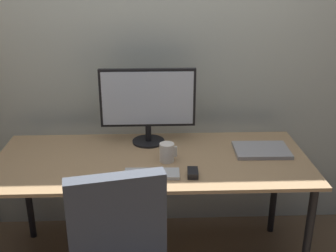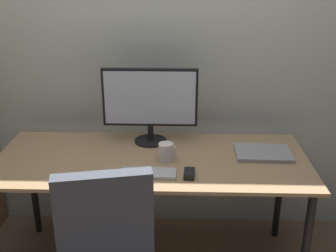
{
  "view_description": "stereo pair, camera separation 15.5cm",
  "coord_description": "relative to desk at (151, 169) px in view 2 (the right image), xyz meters",
  "views": [
    {
      "loc": [
        0.01,
        -2.14,
        1.78
      ],
      "look_at": [
        0.09,
        0.05,
        0.92
      ],
      "focal_mm": 44.22,
      "sensor_mm": 36.0,
      "label": 1
    },
    {
      "loc": [
        0.16,
        -2.14,
        1.78
      ],
      "look_at": [
        0.09,
        0.05,
        0.92
      ],
      "focal_mm": 44.22,
      "sensor_mm": 36.0,
      "label": 2
    }
  ],
  "objects": [
    {
      "name": "back_wall",
      "position": [
        0.0,
        0.54,
        0.63
      ],
      "size": [
        6.4,
        0.1,
        2.6
      ],
      "primitive_type": "cube",
      "color": "beige",
      "rests_on": "ground"
    },
    {
      "name": "desk",
      "position": [
        0.0,
        0.0,
        0.0
      ],
      "size": [
        1.8,
        0.75,
        0.74
      ],
      "color": "tan",
      "rests_on": "ground"
    },
    {
      "name": "monitor",
      "position": [
        -0.02,
        0.23,
        0.34
      ],
      "size": [
        0.58,
        0.2,
        0.47
      ],
      "color": "black",
      "rests_on": "desk"
    },
    {
      "name": "keyboard",
      "position": [
        -0.0,
        -0.2,
        0.08
      ],
      "size": [
        0.29,
        0.12,
        0.02
      ],
      "primitive_type": "cube",
      "rotation": [
        0.0,
        0.0,
        -0.03
      ],
      "color": "#B7BABC",
      "rests_on": "desk"
    },
    {
      "name": "mouse",
      "position": [
        0.21,
        -0.22,
        0.09
      ],
      "size": [
        0.06,
        0.1,
        0.03
      ],
      "primitive_type": "cube",
      "rotation": [
        0.0,
        0.0,
        -0.06
      ],
      "color": "black",
      "rests_on": "desk"
    },
    {
      "name": "coffee_mug",
      "position": [
        0.09,
        -0.04,
        0.13
      ],
      "size": [
        0.1,
        0.08,
        0.11
      ],
      "color": "white",
      "rests_on": "desk"
    },
    {
      "name": "laptop",
      "position": [
        0.65,
        0.06,
        0.08
      ],
      "size": [
        0.32,
        0.24,
        0.02
      ],
      "primitive_type": "cube",
      "rotation": [
        0.0,
        0.0,
        -0.02
      ],
      "color": "#99999E",
      "rests_on": "desk"
    }
  ]
}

